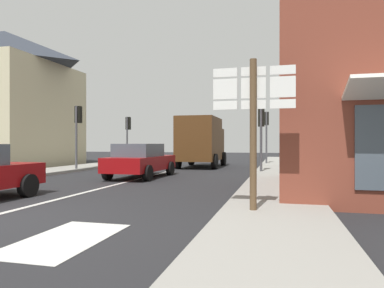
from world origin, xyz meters
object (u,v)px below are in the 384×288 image
Objects in this scene: sedan_far at (141,160)px; delivery_truck at (201,141)px; traffic_light_far_right at (267,126)px; traffic_light_near_right at (261,125)px; route_sign_post at (253,118)px; traffic_light_far_left at (128,129)px; traffic_light_near_left at (78,123)px.

delivery_truck is at bearing 80.93° from sedan_far.
traffic_light_far_right reaches higher than traffic_light_near_right.
delivery_truck is 14.64m from route_sign_post.
traffic_light_far_right is at bearing 7.20° from traffic_light_far_left.
traffic_light_near_left is 1.09× the size of traffic_light_near_right.
traffic_light_near_right is at bearing -90.00° from traffic_light_far_right.
traffic_light_far_right reaches higher than traffic_light_near_left.
route_sign_post reaches higher than sedan_far.
sedan_far is 1.22× the size of traffic_light_near_left.
traffic_light_far_right is (9.65, 7.61, 0.10)m from traffic_light_near_left.
traffic_light_near_left is at bearing -142.25° from delivery_truck.
route_sign_post is 0.92× the size of traffic_light_near_left.
traffic_light_near_left is at bearing 151.23° from sedan_far.
delivery_truck is at bearing 37.75° from traffic_light_near_left.
sedan_far is 6.15m from traffic_light_near_right.
sedan_far is 0.84× the size of delivery_truck.
route_sign_post is at bearing -73.26° from delivery_truck.
traffic_light_far_right is at bearing 38.26° from traffic_light_near_left.
sedan_far is 5.63m from traffic_light_near_left.
traffic_light_far_right reaches higher than delivery_truck.
route_sign_post is at bearing -43.58° from traffic_light_near_left.
delivery_truck is 5.48m from traffic_light_near_right.
traffic_light_far_left reaches higher than sedan_far.
traffic_light_near_left is 0.96× the size of traffic_light_far_right.
traffic_light_near_left is at bearing -176.05° from traffic_light_near_right.
traffic_light_near_right is at bearing -30.67° from traffic_light_far_left.
traffic_light_near_right is (3.85, -3.82, 0.73)m from delivery_truck.
traffic_light_far_right is (-0.36, 17.14, 0.68)m from route_sign_post.
sedan_far is 1.32× the size of traffic_light_near_right.
route_sign_post is 10.21m from traffic_light_near_right.
route_sign_post is (5.34, -6.96, 1.24)m from sedan_far.
traffic_light_far_left is at bearing -172.80° from traffic_light_far_right.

